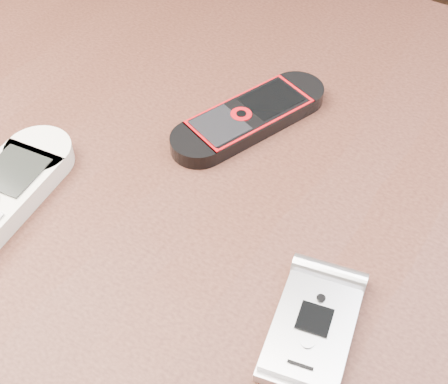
# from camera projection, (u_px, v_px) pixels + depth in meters

# --- Properties ---
(table) EXTENTS (1.20, 0.80, 0.75)m
(table) POSITION_uv_depth(u_px,v_px,m) (220.00, 270.00, 0.61)
(table) COLOR black
(table) RESTS_ON ground
(nokia_black_red) EXTENTS (0.11, 0.18, 0.02)m
(nokia_black_red) POSITION_uv_depth(u_px,v_px,m) (250.00, 117.00, 0.59)
(nokia_black_red) COLOR black
(nokia_black_red) RESTS_ON table
(motorola_razr) EXTENTS (0.08, 0.12, 0.02)m
(motorola_razr) POSITION_uv_depth(u_px,v_px,m) (312.00, 328.00, 0.43)
(motorola_razr) COLOR silver
(motorola_razr) RESTS_ON table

